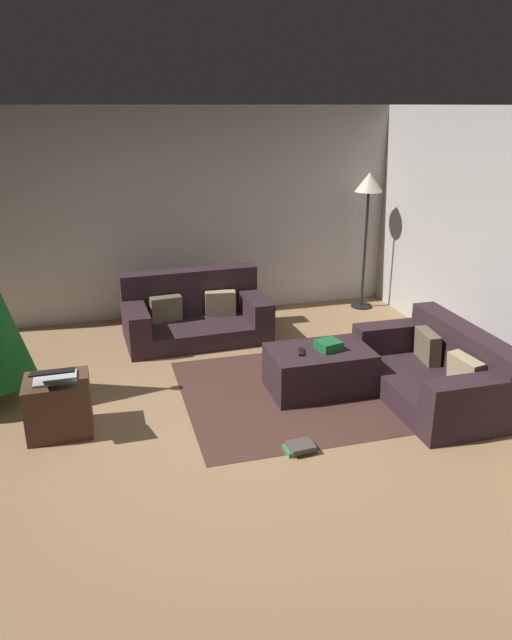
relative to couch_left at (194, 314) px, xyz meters
The scene contains 12 objects.
ground_plane 2.30m from the couch_left, 97.63° to the right, with size 6.40×6.40×0.00m, color #93704C.
rear_partition 1.38m from the couch_left, 109.01° to the left, with size 6.40×0.12×2.60m, color #BCB7B2.
couch_left is the anchor object (origin of this frame).
couch_right 2.91m from the couch_left, 48.23° to the right, with size 0.92×1.58×0.67m.
ottoman 1.95m from the couch_left, 62.25° to the right, with size 0.97×0.62×0.42m, color #2D1E23.
gift_box 2.01m from the couch_left, 60.54° to the right, with size 0.21×0.20×0.09m, color #19662D.
tv_remote 1.90m from the couch_left, 68.02° to the right, with size 0.05×0.16×0.02m, color black.
side_table 2.38m from the couch_left, 128.21° to the right, with size 0.52×0.44×0.48m, color #4C3323.
laptop 2.44m from the couch_left, 127.32° to the right, with size 0.35×0.41×0.18m.
book_stack 2.74m from the couch_left, 82.11° to the right, with size 0.26×0.20×0.07m.
corner_lamp 2.73m from the couch_left, 10.66° to the left, with size 0.36×0.36×1.79m.
area_rug 1.97m from the couch_left, 62.25° to the right, with size 2.60×2.00×0.01m, color #452A23.
Camera 1 is at (-0.74, -4.25, 2.61)m, focal length 33.03 mm.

